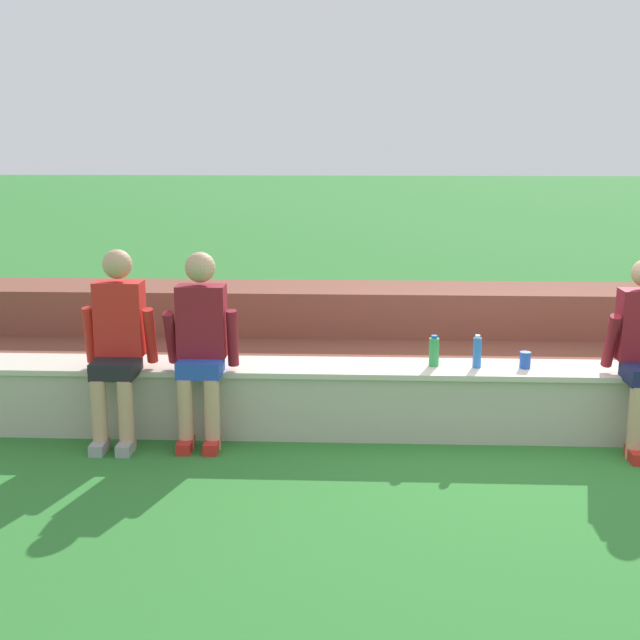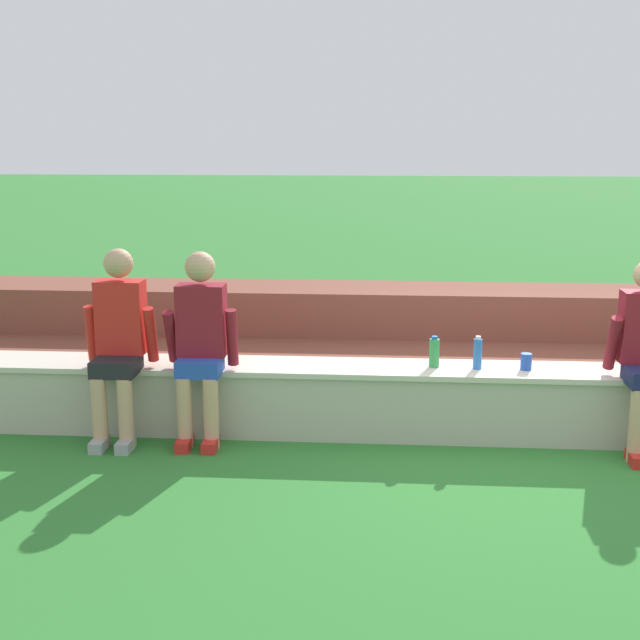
{
  "view_description": "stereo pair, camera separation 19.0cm",
  "coord_description": "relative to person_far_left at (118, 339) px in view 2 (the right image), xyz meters",
  "views": [
    {
      "loc": [
        -1.08,
        -5.99,
        2.23
      ],
      "look_at": [
        -1.37,
        0.23,
        0.87
      ],
      "focal_mm": 48.45,
      "sensor_mm": 36.0,
      "label": 1
    },
    {
      "loc": [
        -0.89,
        -5.98,
        2.23
      ],
      "look_at": [
        -1.37,
        0.23,
        0.87
      ],
      "focal_mm": 48.45,
      "sensor_mm": 36.0,
      "label": 2
    }
  ],
  "objects": [
    {
      "name": "plastic_cup_left_end",
      "position": [
        2.97,
        0.23,
        -0.17
      ],
      "size": [
        0.08,
        0.08,
        0.12
      ],
      "primitive_type": "cylinder",
      "color": "blue",
      "rests_on": "stone_seating_wall"
    },
    {
      "name": "person_left_of_center",
      "position": [
        0.61,
        -0.0,
        0.0
      ],
      "size": [
        0.53,
        0.48,
        1.4
      ],
      "color": "tan",
      "rests_on": "ground"
    },
    {
      "name": "brick_bleachers",
      "position": [
        2.82,
        1.68,
        -0.41
      ],
      "size": [
        9.65,
        1.54,
        0.82
      ],
      "color": "brown",
      "rests_on": "ground"
    },
    {
      "name": "stone_seating_wall",
      "position": [
        2.82,
        0.24,
        -0.48
      ],
      "size": [
        8.3,
        0.5,
        0.53
      ],
      "color": "#B7AF9E",
      "rests_on": "ground"
    },
    {
      "name": "ground_plane",
      "position": [
        2.82,
        0.01,
        -0.76
      ],
      "size": [
        80.0,
        80.0,
        0.0
      ],
      "primitive_type": "plane",
      "color": "#2D752D"
    },
    {
      "name": "water_bottle_near_left",
      "position": [
        2.3,
        0.26,
        -0.12
      ],
      "size": [
        0.07,
        0.07,
        0.23
      ],
      "color": "green",
      "rests_on": "stone_seating_wall"
    },
    {
      "name": "person_far_left",
      "position": [
        0.0,
        0.0,
        0.0
      ],
      "size": [
        0.52,
        0.56,
        1.41
      ],
      "color": "tan",
      "rests_on": "ground"
    },
    {
      "name": "water_bottle_mid_left",
      "position": [
        2.61,
        0.23,
        -0.11
      ],
      "size": [
        0.06,
        0.06,
        0.25
      ],
      "color": "blue",
      "rests_on": "stone_seating_wall"
    }
  ]
}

